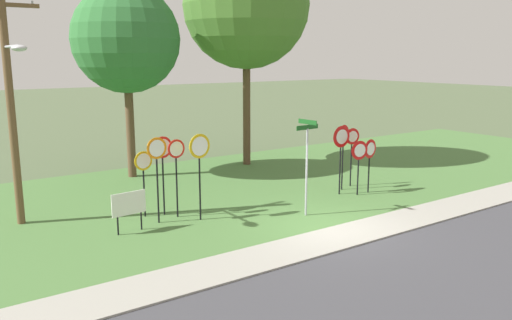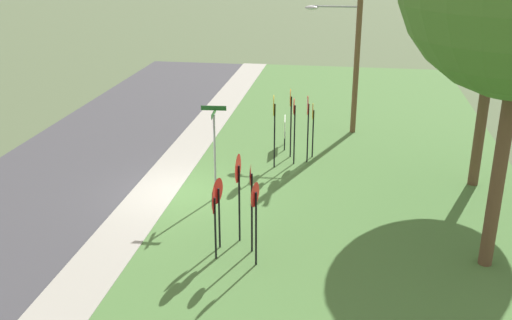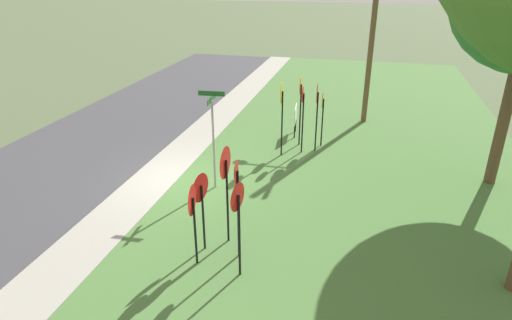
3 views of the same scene
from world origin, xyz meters
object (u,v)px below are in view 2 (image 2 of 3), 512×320
Objects in this scene: yield_sign_near_left at (255,205)px; notice_board at (285,128)px; yield_sign_far_right at (251,188)px; utility_pole at (354,39)px; stop_sign_near_right at (274,115)px; stop_sign_far_center at (308,115)px; stop_sign_far_left at (291,109)px; yield_sign_far_left at (238,177)px; stop_sign_near_left at (294,118)px; street_name_post at (215,145)px; stop_sign_far_right at (313,119)px; oak_tree_left at (496,15)px; yield_sign_near_right at (213,207)px; yield_sign_center at (218,197)px.

notice_board is at bearing -167.68° from yield_sign_near_left.
yield_sign_far_right is 0.34× the size of utility_pole.
stop_sign_near_right is 1.06× the size of stop_sign_far_center.
stop_sign_far_left is 1.04× the size of yield_sign_far_left.
notice_board is (2.52, -2.62, -3.32)m from utility_pole.
stop_sign_near_left is 0.98× the size of stop_sign_far_center.
street_name_post reaches higher than stop_sign_near_right.
stop_sign_near_right reaches higher than yield_sign_near_left.
stop_sign_near_left is at bearing 172.79° from yield_sign_far_left.
stop_sign_far_right is 0.92× the size of yield_sign_near_left.
oak_tree_left reaches higher than yield_sign_far_right.
yield_sign_near_right is (7.51, -1.41, -0.30)m from stop_sign_near_left.
stop_sign_near_right is 8.19m from oak_tree_left.
yield_sign_near_right is 9.44m from notice_board.
street_name_post is 9.98m from oak_tree_left.
stop_sign_far_right is at bearing -107.72° from oak_tree_left.
yield_sign_far_left is 0.82m from yield_sign_center.
yield_sign_far_left is 11.42m from utility_pole.
stop_sign_far_left is 1.31× the size of yield_sign_near_right.
stop_sign_near_left is 4.25m from street_name_post.
stop_sign_near_left is 0.92× the size of stop_sign_near_right.
street_name_post reaches higher than yield_sign_near_right.
street_name_post reaches higher than yield_sign_near_left.
utility_pole is at bearing 173.32° from yield_sign_center.
stop_sign_far_center is at bearing 175.52° from yield_sign_center.
oak_tree_left reaches higher than yield_sign_far_left.
stop_sign_far_left is at bearing 150.49° from street_name_post.
notice_board is (-1.62, -1.03, -1.10)m from stop_sign_far_center.
yield_sign_far_right is (0.56, 0.46, -0.08)m from yield_sign_far_left.
yield_sign_far_left is 1.02× the size of yield_sign_far_right.
stop_sign_far_right is 8.04m from yield_sign_center.
yield_sign_near_left is 0.29× the size of oak_tree_left.
yield_sign_near_left is 0.74× the size of street_name_post.
yield_sign_far_right is (-0.70, -0.22, 0.15)m from yield_sign_near_left.
stop_sign_far_center is 1.26× the size of yield_sign_near_right.
oak_tree_left is (-5.89, 7.95, 4.35)m from yield_sign_center.
stop_sign_near_right is at bearing -65.34° from stop_sign_far_center.
stop_sign_far_center reaches higher than stop_sign_near_left.
yield_sign_near_right is 0.79× the size of yield_sign_far_left.
yield_sign_far_left is 3.10m from street_name_post.
stop_sign_far_right is 8.63m from yield_sign_near_right.
yield_sign_far_left is at bearing 149.90° from yield_sign_near_right.
street_name_post is at bearing -36.17° from stop_sign_near_left.
street_name_post reaches higher than yield_sign_far_left.
yield_sign_far_left reaches higher than yield_sign_near_left.
yield_sign_near_left is 1.91× the size of notice_board.
yield_sign_near_right is 11.14m from oak_tree_left.
yield_sign_far_right is at bearing 95.70° from yield_sign_center.
stop_sign_far_right is at bearing 175.56° from yield_sign_center.
street_name_post reaches higher than yield_sign_center.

